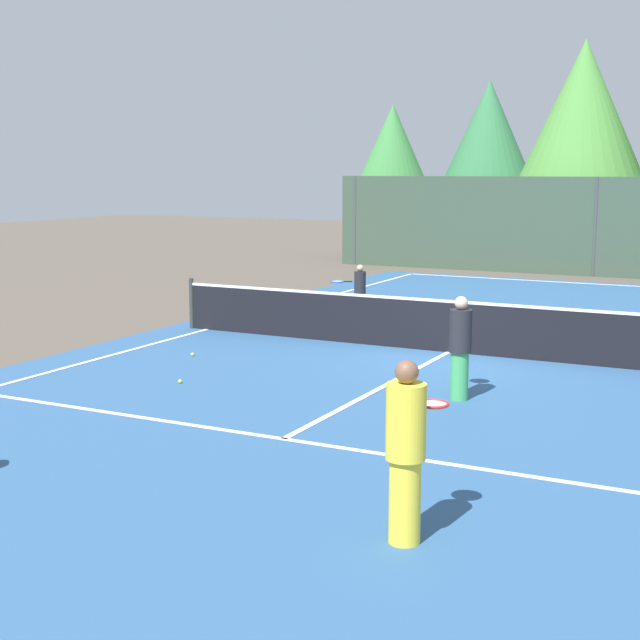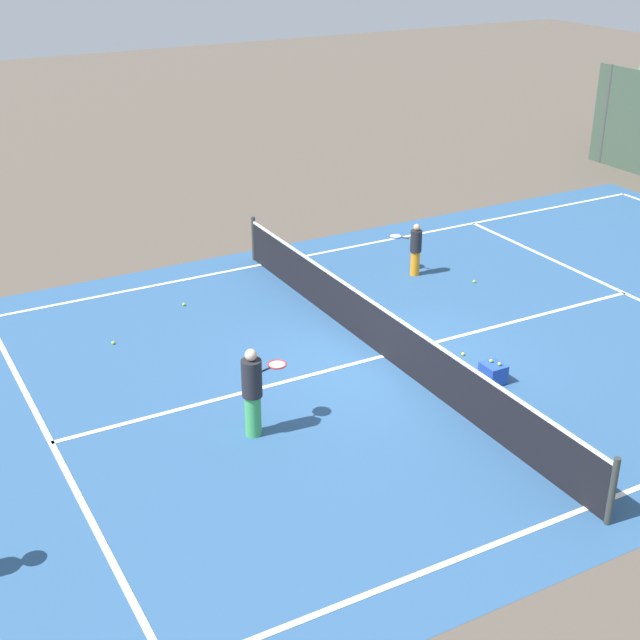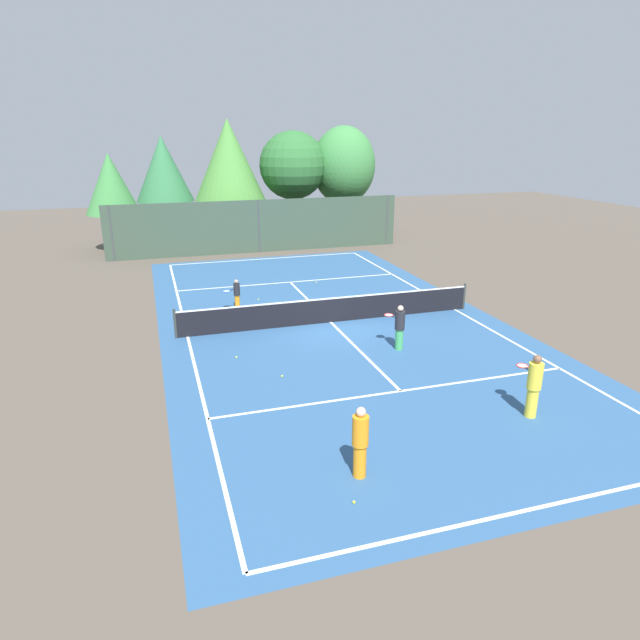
% 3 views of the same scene
% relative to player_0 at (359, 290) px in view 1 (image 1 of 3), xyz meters
% --- Properties ---
extents(ground_plane, '(80.00, 80.00, 0.00)m').
position_rel_player_0_xyz_m(ground_plane, '(3.22, -2.88, -0.65)').
color(ground_plane, brown).
extents(court_surface, '(13.00, 25.00, 0.01)m').
position_rel_player_0_xyz_m(court_surface, '(3.22, -2.88, -0.65)').
color(court_surface, '#2D5684').
rests_on(court_surface, ground_plane).
extents(tennis_net, '(11.90, 0.10, 1.10)m').
position_rel_player_0_xyz_m(tennis_net, '(3.22, -2.88, -0.14)').
color(tennis_net, '#333833').
rests_on(tennis_net, ground_plane).
extents(perimeter_fence, '(18.00, 0.12, 3.20)m').
position_rel_player_0_xyz_m(perimeter_fence, '(3.22, 11.12, 0.95)').
color(perimeter_fence, '#384C3D').
rests_on(perimeter_fence, ground_plane).
extents(tree_1, '(4.50, 4.50, 7.90)m').
position_rel_player_0_xyz_m(tree_1, '(2.04, 14.25, 4.73)').
color(tree_1, brown).
rests_on(tree_1, ground_plane).
extents(tree_2, '(3.26, 3.26, 5.92)m').
position_rel_player_0_xyz_m(tree_2, '(-5.17, 14.26, 3.43)').
color(tree_2, brown).
rests_on(tree_2, ground_plane).
extents(tree_4, '(3.72, 3.72, 6.87)m').
position_rel_player_0_xyz_m(tree_4, '(-1.95, 16.25, 4.13)').
color(tree_4, brown).
rests_on(tree_4, ground_plane).
extents(player_0, '(0.82, 0.63, 1.26)m').
position_rel_player_0_xyz_m(player_0, '(0.00, 0.00, 0.00)').
color(player_0, orange).
rests_on(player_0, ground_plane).
extents(player_1, '(0.40, 0.94, 1.73)m').
position_rel_player_0_xyz_m(player_1, '(5.84, -11.63, 0.24)').
color(player_1, yellow).
rests_on(player_1, ground_plane).
extents(player_2, '(0.55, 0.92, 1.57)m').
position_rel_player_0_xyz_m(player_2, '(4.55, -6.26, 0.16)').
color(player_2, '#3FA559').
rests_on(player_2, ground_plane).
extents(ball_crate, '(0.42, 0.37, 0.43)m').
position_rel_player_0_xyz_m(ball_crate, '(5.04, -1.68, -0.47)').
color(ball_crate, blue).
rests_on(ball_crate, ground_plane).
extents(tennis_ball_0, '(0.07, 0.07, 0.07)m').
position_rel_player_0_xyz_m(tennis_ball_0, '(0.19, -7.31, -0.62)').
color(tennis_ball_0, '#CCE533').
rests_on(tennis_ball_0, ground_plane).
extents(tennis_ball_1, '(0.07, 0.07, 0.07)m').
position_rel_player_0_xyz_m(tennis_ball_1, '(-0.90, -5.40, -0.62)').
color(tennis_ball_1, '#CCE533').
rests_on(tennis_ball_1, ground_plane).
extents(tennis_ball_2, '(0.07, 0.07, 0.07)m').
position_rel_player_0_xyz_m(tennis_ball_2, '(4.42, 3.00, -0.62)').
color(tennis_ball_2, '#CCE533').
rests_on(tennis_ball_2, ground_plane).
extents(tennis_ball_3, '(0.07, 0.07, 0.07)m').
position_rel_player_0_xyz_m(tennis_ball_3, '(1.10, 0.94, -0.62)').
color(tennis_ball_3, '#CCE533').
rests_on(tennis_ball_3, ground_plane).
extents(tennis_ball_4, '(0.07, 0.07, 0.07)m').
position_rel_player_0_xyz_m(tennis_ball_4, '(5.06, -2.84, -0.62)').
color(tennis_ball_4, '#CCE533').
rests_on(tennis_ball_4, ground_plane).
extents(tennis_ball_6, '(0.07, 0.07, 0.07)m').
position_rel_player_0_xyz_m(tennis_ball_6, '(3.93, -1.52, -0.62)').
color(tennis_ball_6, '#CCE533').
rests_on(tennis_ball_6, ground_plane).
extents(tennis_ball_8, '(0.07, 0.07, 0.07)m').
position_rel_player_0_xyz_m(tennis_ball_8, '(5.45, -2.02, -0.62)').
color(tennis_ball_8, '#CCE533').
rests_on(tennis_ball_8, ground_plane).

